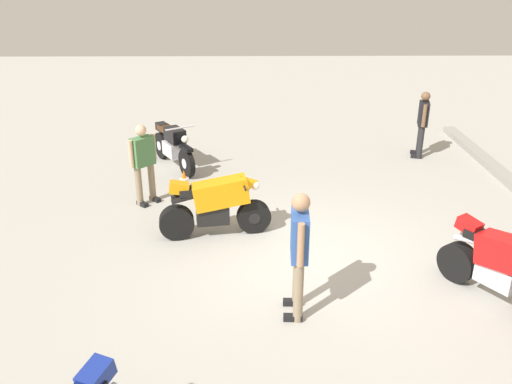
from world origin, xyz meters
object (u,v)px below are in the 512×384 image
object	(u,v)px
motorcycle_black_cruiser	(173,146)
person_in_black_shirt	(423,121)
motorcycle_orange_sportbike	(216,204)
traffic_cone	(184,182)
person_in_blue_shirt	(299,246)
motorcycle_red_sportbike	(504,265)
person_in_green_shirt	(143,160)

from	to	relation	value
motorcycle_black_cruiser	person_in_black_shirt	xyz separation A→B (m)	(-0.66, 5.94, 0.38)
motorcycle_orange_sportbike	traffic_cone	size ratio (longest dim) A/B	3.69
person_in_black_shirt	traffic_cone	size ratio (longest dim) A/B	3.02
person_in_blue_shirt	traffic_cone	bearing A→B (deg)	-61.41
person_in_black_shirt	person_in_blue_shirt	distance (m)	7.27
motorcycle_black_cruiser	motorcycle_red_sportbike	bearing A→B (deg)	13.06
motorcycle_red_sportbike	traffic_cone	bearing A→B (deg)	-162.49
motorcycle_red_sportbike	motorcycle_black_cruiser	size ratio (longest dim) A/B	0.93
motorcycle_black_cruiser	person_in_black_shirt	world-z (taller)	person_in_black_shirt
motorcycle_orange_sportbike	person_in_black_shirt	world-z (taller)	person_in_black_shirt
traffic_cone	motorcycle_black_cruiser	bearing A→B (deg)	-165.20
person_in_green_shirt	traffic_cone	world-z (taller)	person_in_green_shirt
person_in_green_shirt	traffic_cone	bearing A→B (deg)	72.89
motorcycle_black_cruiser	person_in_blue_shirt	distance (m)	6.20
person_in_black_shirt	motorcycle_black_cruiser	bearing A→B (deg)	19.74
motorcycle_red_sportbike	person_in_green_shirt	bearing A→B (deg)	-155.77
motorcycle_orange_sportbike	person_in_green_shirt	bearing A→B (deg)	127.50
motorcycle_black_cruiser	person_in_black_shirt	size ratio (longest dim) A/B	1.16
person_in_green_shirt	motorcycle_orange_sportbike	bearing A→B (deg)	-0.59
person_in_black_shirt	traffic_cone	distance (m)	6.00
motorcycle_orange_sportbike	person_in_black_shirt	xyz separation A→B (m)	(-4.07, 4.76, 0.31)
person_in_blue_shirt	motorcycle_black_cruiser	bearing A→B (deg)	-64.37
motorcycle_red_sportbike	motorcycle_black_cruiser	xyz separation A→B (m)	(-5.46, -5.27, -0.07)
person_in_black_shirt	person_in_blue_shirt	size ratio (longest dim) A/B	0.90
person_in_black_shirt	traffic_cone	bearing A→B (deg)	35.71
person_in_blue_shirt	motorcycle_red_sportbike	bearing A→B (deg)	-172.72
motorcycle_orange_sportbike	person_in_black_shirt	size ratio (longest dim) A/B	1.22
person_in_blue_shirt	person_in_black_shirt	bearing A→B (deg)	-116.43
motorcycle_orange_sportbike	person_in_blue_shirt	xyz separation A→B (m)	(2.28, 1.22, 0.44)
person_in_black_shirt	motorcycle_orange_sportbike	bearing A→B (deg)	53.90
motorcycle_red_sportbike	person_in_green_shirt	distance (m)	6.54
person_in_black_shirt	person_in_green_shirt	bearing A→B (deg)	36.64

